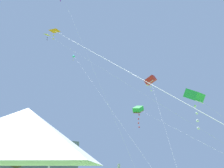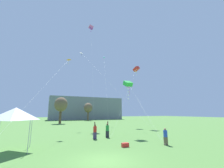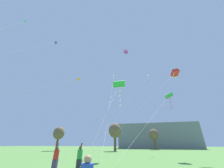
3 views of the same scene
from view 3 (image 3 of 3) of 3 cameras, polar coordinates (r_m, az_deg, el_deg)
name	(u,v)px [view 3 (image 3 of 3)]	position (r m, az deg, el deg)	size (l,w,h in m)	color
distant_building	(157,136)	(64.75, 19.82, -21.38)	(34.29, 8.25, 10.43)	slate
tree_near_right	(154,135)	(54.74, 18.57, -21.09)	(3.58, 3.58, 7.23)	brown
tree_far_right	(59,133)	(46.25, -23.13, -20.04)	(3.46, 3.46, 6.98)	brown
tree_far_centre	(115,131)	(41.25, 1.38, -20.64)	(3.87, 3.87, 7.80)	brown
person_red_shirt	(56,157)	(12.72, -24.28, -28.14)	(0.42, 0.42, 2.03)	#473860
person_green_shirt	(80,157)	(12.22, -14.58, -29.52)	(0.42, 0.42, 2.05)	#282833
kite_green_box_0	(119,85)	(12.66, 3.36, -0.28)	(1.18, 8.02, 7.97)	silver
kite_blue_delta_1	(55,43)	(40.04, -24.68, 16.64)	(6.30, 24.34, 28.26)	silver
kite_cyan_diamond_2	(148,76)	(39.54, 16.21, 3.67)	(8.83, 24.80, 21.19)	silver
kite_cyan_delta_3	(20,23)	(31.60, -36.42, 21.65)	(4.68, 12.78, 24.25)	silver
kite_red_box_4	(175,73)	(25.69, 26.87, 4.49)	(12.61, 12.32, 14.44)	silver
kite_green_box_5	(169,96)	(24.46, 24.59, -4.99)	(8.02, 19.35, 10.30)	silver
kite_pink_box_6	(126,52)	(38.98, 6.31, 14.43)	(5.06, 19.47, 27.57)	silver
kite_orange_delta_7	(77,80)	(21.83, -15.92, 1.92)	(6.83, 17.53, 12.11)	silver
kite_yellow_delta_8	(114,76)	(30.70, 0.76, 3.83)	(4.64, 22.77, 17.73)	silver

